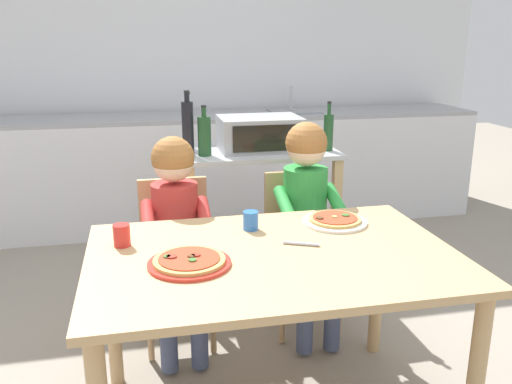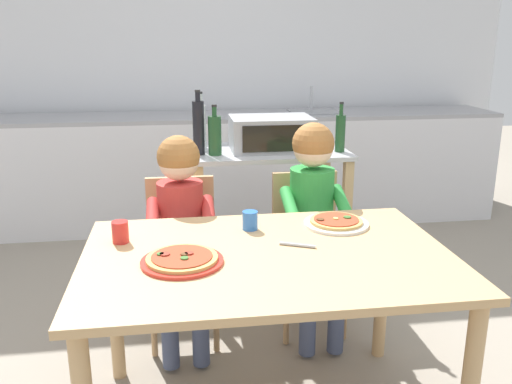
{
  "view_description": "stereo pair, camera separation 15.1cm",
  "coord_description": "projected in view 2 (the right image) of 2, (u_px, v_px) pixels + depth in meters",
  "views": [
    {
      "loc": [
        -0.46,
        -1.8,
        1.5
      ],
      "look_at": [
        0.0,
        0.3,
        0.88
      ],
      "focal_mm": 38.0,
      "sensor_mm": 36.0,
      "label": 1
    },
    {
      "loc": [
        -0.31,
        -1.83,
        1.5
      ],
      "look_at": [
        0.0,
        0.3,
        0.88
      ],
      "focal_mm": 38.0,
      "sensor_mm": 36.0,
      "label": 2
    }
  ],
  "objects": [
    {
      "name": "drinking_cup_blue",
      "position": [
        250.0,
        220.0,
        2.23
      ],
      "size": [
        0.06,
        0.06,
        0.08
      ],
      "primitive_type": "cylinder",
      "color": "blue",
      "rests_on": "dining_table"
    },
    {
      "name": "toaster_oven",
      "position": [
        271.0,
        133.0,
        3.12
      ],
      "size": [
        0.47,
        0.34,
        0.19
      ],
      "color": "#999BA0",
      "rests_on": "kitchen_island_cart"
    },
    {
      "name": "pizza_plate_white",
      "position": [
        336.0,
        222.0,
        2.29
      ],
      "size": [
        0.27,
        0.27,
        0.03
      ],
      "color": "white",
      "rests_on": "dining_table"
    },
    {
      "name": "kitchen_counter",
      "position": [
        218.0,
        169.0,
        4.46
      ],
      "size": [
        4.6,
        0.6,
        1.1
      ],
      "color": "silver",
      "rests_on": "ground"
    },
    {
      "name": "ground_plane",
      "position": [
        236.0,
        294.0,
        3.28
      ],
      "size": [
        11.43,
        11.43,
        0.0
      ],
      "primitive_type": "plane",
      "color": "gray"
    },
    {
      "name": "kitchen_island_cart",
      "position": [
        268.0,
        198.0,
        3.24
      ],
      "size": [
        0.91,
        0.55,
        0.87
      ],
      "color": "#B7BABF",
      "rests_on": "ground"
    },
    {
      "name": "drinking_cup_red",
      "position": [
        120.0,
        232.0,
        2.09
      ],
      "size": [
        0.06,
        0.06,
        0.09
      ],
      "primitive_type": "cylinder",
      "color": "red",
      "rests_on": "dining_table"
    },
    {
      "name": "bottle_clear_vinegar",
      "position": [
        215.0,
        135.0,
        2.98
      ],
      "size": [
        0.07,
        0.07,
        0.28
      ],
      "color": "#1E4723",
      "rests_on": "kitchen_island_cart"
    },
    {
      "name": "dining_chair_right",
      "position": [
        307.0,
        239.0,
        2.83
      ],
      "size": [
        0.36,
        0.36,
        0.81
      ],
      "color": "tan",
      "rests_on": "ground"
    },
    {
      "name": "dining_table",
      "position": [
        267.0,
        277.0,
        2.02
      ],
      "size": [
        1.36,
        0.91,
        0.73
      ],
      "color": "tan",
      "rests_on": "ground"
    },
    {
      "name": "bottle_tall_green_wine",
      "position": [
        199.0,
        127.0,
        2.98
      ],
      "size": [
        0.06,
        0.06,
        0.36
      ],
      "color": "black",
      "rests_on": "kitchen_island_cart"
    },
    {
      "name": "dining_chair_left",
      "position": [
        182.0,
        247.0,
        2.73
      ],
      "size": [
        0.36,
        0.36,
        0.81
      ],
      "color": "tan",
      "rests_on": "ground"
    },
    {
      "name": "back_wall_tiled",
      "position": [
        212.0,
        55.0,
        4.6
      ],
      "size": [
        5.11,
        0.12,
        2.7
      ],
      "color": "silver",
      "rests_on": "ground"
    },
    {
      "name": "bottle_slim_sauce",
      "position": [
        340.0,
        132.0,
        3.07
      ],
      "size": [
        0.06,
        0.06,
        0.28
      ],
      "color": "#1E4723",
      "rests_on": "kitchen_island_cart"
    },
    {
      "name": "bottle_squat_spirits",
      "position": [
        201.0,
        125.0,
        3.16
      ],
      "size": [
        0.06,
        0.06,
        0.33
      ],
      "color": "#ADB7B2",
      "rests_on": "kitchen_island_cart"
    },
    {
      "name": "pizza_plate_red_rimmed",
      "position": [
        182.0,
        260.0,
        1.9
      ],
      "size": [
        0.29,
        0.29,
        0.03
      ],
      "color": "red",
      "rests_on": "dining_table"
    },
    {
      "name": "serving_spoon",
      "position": [
        297.0,
        245.0,
        2.06
      ],
      "size": [
        0.13,
        0.07,
        0.01
      ],
      "primitive_type": "cylinder",
      "rotation": [
        0.0,
        1.57,
        2.71
      ],
      "color": "#B7BABF",
      "rests_on": "dining_table"
    },
    {
      "name": "child_in_green_shirt",
      "position": [
        314.0,
        204.0,
        2.66
      ],
      "size": [
        0.32,
        0.42,
        1.08
      ],
      "color": "#424C6B",
      "rests_on": "ground"
    },
    {
      "name": "child_in_red_shirt",
      "position": [
        181.0,
        216.0,
        2.56
      ],
      "size": [
        0.32,
        0.42,
        1.04
      ],
      "color": "#424C6B",
      "rests_on": "ground"
    }
  ]
}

